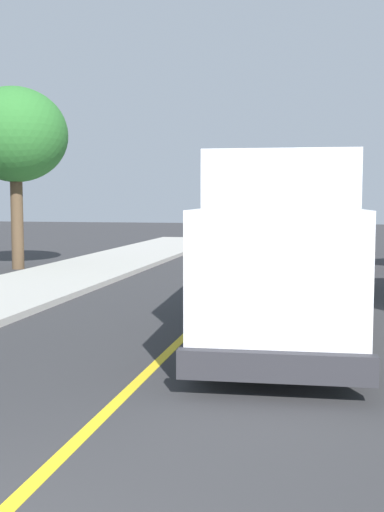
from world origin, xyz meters
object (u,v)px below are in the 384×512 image
(parked_car_far, at_px, (309,235))
(street_tree_down_block, at_px, (15,136))
(parked_car_mid, at_px, (313,244))
(box_truck, at_px, (281,237))
(parked_car_near, at_px, (312,259))

(parked_car_far, bearing_deg, street_tree_down_block, -135.92)
(street_tree_down_block, bearing_deg, parked_car_mid, 17.50)
(box_truck, height_order, street_tree_down_block, street_tree_down_block)
(parked_car_far, bearing_deg, parked_car_near, -87.98)
(box_truck, bearing_deg, parked_car_near, 86.11)
(parked_car_mid, bearing_deg, street_tree_down_block, -162.50)
(box_truck, relative_size, parked_car_mid, 1.63)
(parked_car_near, xyz_separation_m, parked_car_mid, (-0.11, 5.62, 0.00))
(parked_car_far, xyz_separation_m, street_tree_down_block, (-9.72, -9.42, 3.80))
(parked_car_mid, height_order, street_tree_down_block, street_tree_down_block)
(street_tree_down_block, bearing_deg, box_truck, -42.41)
(parked_car_near, bearing_deg, parked_car_far, 92.02)
(parked_car_near, bearing_deg, street_tree_down_block, 166.39)
(box_truck, bearing_deg, parked_car_far, 89.95)
(parked_car_near, relative_size, parked_car_far, 0.99)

